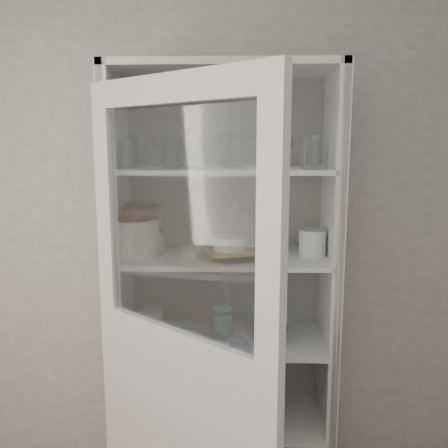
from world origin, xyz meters
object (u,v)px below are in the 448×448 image
at_px(white_canister, 152,322).
at_px(cream_dish, 217,409).
at_px(grey_bowl_stack, 312,243).
at_px(terracotta_bowl, 133,212).
at_px(cupboard_door, 179,388).
at_px(goblet_1, 186,149).
at_px(teal_jar, 223,320).
at_px(mug_white, 266,338).
at_px(mug_blue, 274,331).
at_px(goblet_2, 264,149).
at_px(yellow_trivet, 229,251).
at_px(mug_teal, 280,326).
at_px(glass_platter, 229,254).
at_px(cream_bowl, 133,227).
at_px(goblet_0, 160,149).
at_px(pantry_cabinet, 224,316).
at_px(plate_stack_front, 134,245).
at_px(goblet_3, 287,149).
at_px(tin_box, 240,410).
at_px(measuring_cups, 211,339).
at_px(white_ramekin, 229,243).

xyz_separation_m(white_canister, cream_dish, (0.31, -0.02, -0.43)).
bearing_deg(grey_bowl_stack, terracotta_bowl, -178.35).
distance_m(cupboard_door, white_canister, 0.55).
bearing_deg(goblet_1, teal_jar, -20.35).
distance_m(mug_white, white_canister, 0.55).
bearing_deg(mug_blue, teal_jar, 171.10).
bearing_deg(goblet_2, cream_dish, -150.47).
distance_m(goblet_1, goblet_2, 0.37).
distance_m(terracotta_bowl, yellow_trivet, 0.47).
bearing_deg(cupboard_door, mug_teal, 91.04).
bearing_deg(white_canister, terracotta_bowl, -152.11).
height_order(terracotta_bowl, glass_platter, terracotta_bowl).
xyz_separation_m(mug_teal, white_canister, (-0.61, -0.03, 0.02)).
bearing_deg(yellow_trivet, cream_bowl, 179.75).
bearing_deg(goblet_0, terracotta_bowl, -137.64).
height_order(mug_white, teal_jar, teal_jar).
bearing_deg(teal_jar, white_canister, -170.82).
distance_m(mug_blue, teal_jar, 0.26).
bearing_deg(cupboard_door, cream_bowl, 157.73).
relative_size(goblet_0, mug_white, 1.65).
height_order(pantry_cabinet, mug_white, pantry_cabinet).
height_order(pantry_cabinet, terracotta_bowl, pantry_cabinet).
bearing_deg(plate_stack_front, cupboard_door, -61.20).
height_order(goblet_0, grey_bowl_stack, goblet_0).
relative_size(grey_bowl_stack, teal_jar, 1.02).
distance_m(goblet_3, mug_teal, 0.84).
bearing_deg(cream_bowl, tin_box, 2.31).
xyz_separation_m(mug_blue, measuring_cups, (-0.29, -0.04, -0.03)).
xyz_separation_m(goblet_3, glass_platter, (-0.26, -0.12, -0.47)).
bearing_deg(cream_bowl, terracotta_bowl, 180.00).
height_order(cupboard_door, mug_teal, cupboard_door).
bearing_deg(yellow_trivet, glass_platter, 0.00).
relative_size(terracotta_bowl, teal_jar, 2.00).
distance_m(terracotta_bowl, glass_platter, 0.48).
bearing_deg(terracotta_bowl, white_canister, 27.89).
height_order(mug_white, tin_box, mug_white).
distance_m(goblet_3, yellow_trivet, 0.54).
relative_size(goblet_3, white_ramekin, 1.12).
distance_m(goblet_1, yellow_trivet, 0.53).
bearing_deg(cream_bowl, cream_dish, 1.70).
distance_m(grey_bowl_stack, teal_jar, 0.58).
relative_size(glass_platter, yellow_trivet, 1.61).
relative_size(cupboard_door, white_ramekin, 14.15).
distance_m(pantry_cabinet, mug_white, 0.27).
distance_m(goblet_3, white_canister, 1.03).
bearing_deg(tin_box, measuring_cups, -155.19).
distance_m(white_ramekin, white_canister, 0.54).
bearing_deg(teal_jar, mug_teal, -5.25).
bearing_deg(cream_bowl, goblet_3, 9.32).
xyz_separation_m(goblet_3, grey_bowl_stack, (0.12, -0.09, -0.42)).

